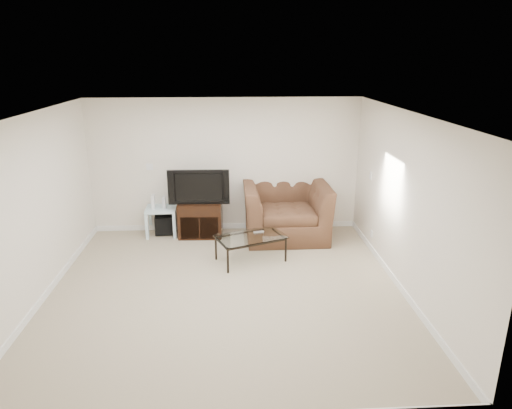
{
  "coord_description": "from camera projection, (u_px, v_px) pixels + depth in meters",
  "views": [
    {
      "loc": [
        0.1,
        -5.83,
        3.19
      ],
      "look_at": [
        0.5,
        1.2,
        0.9
      ],
      "focal_mm": 32.0,
      "sensor_mm": 36.0,
      "label": 1
    }
  ],
  "objects": [
    {
      "name": "remote",
      "position": [
        259.0,
        232.0,
        7.52
      ],
      "size": [
        0.18,
        0.08,
        0.02
      ],
      "primitive_type": "cube",
      "rotation": [
        0.0,
        0.0,
        0.22
      ],
      "color": "#B2B2B7",
      "rests_on": "coffee_table"
    },
    {
      "name": "game_console",
      "position": [
        153.0,
        202.0,
        8.38
      ],
      "size": [
        0.06,
        0.18,
        0.24
      ],
      "primitive_type": "cube",
      "rotation": [
        0.0,
        0.0,
        0.06
      ],
      "color": "white",
      "rests_on": "side_table"
    },
    {
      "name": "wall_right",
      "position": [
        406.0,
        205.0,
        6.26
      ],
      "size": [
        0.02,
        5.0,
        2.5
      ],
      "primitive_type": "cube",
      "color": "silver",
      "rests_on": "ground"
    },
    {
      "name": "television",
      "position": [
        199.0,
        185.0,
        8.23
      ],
      "size": [
        1.02,
        0.22,
        0.63
      ],
      "primitive_type": "imported",
      "rotation": [
        0.0,
        0.0,
        -0.02
      ],
      "color": "black",
      "rests_on": "tv_stand"
    },
    {
      "name": "game_case",
      "position": [
        164.0,
        202.0,
        8.4
      ],
      "size": [
        0.06,
        0.16,
        0.21
      ],
      "primitive_type": "cube",
      "rotation": [
        0.0,
        0.0,
        0.04
      ],
      "color": "silver",
      "rests_on": "side_table"
    },
    {
      "name": "recliner",
      "position": [
        286.0,
        201.0,
        8.31
      ],
      "size": [
        1.55,
        1.02,
        1.35
      ],
      "primitive_type": "imported",
      "rotation": [
        0.0,
        0.0,
        0.01
      ],
      "color": "#4B2E1B",
      "rests_on": "floor"
    },
    {
      "name": "ceiling",
      "position": [
        222.0,
        114.0,
        5.74
      ],
      "size": [
        5.0,
        5.0,
        0.0
      ],
      "primitive_type": "plane",
      "color": "white",
      "rests_on": "ground"
    },
    {
      "name": "dvd_player",
      "position": [
        200.0,
        208.0,
        8.35
      ],
      "size": [
        0.41,
        0.3,
        0.06
      ],
      "primitive_type": "cube",
      "rotation": [
        0.0,
        0.0,
        -0.03
      ],
      "color": "black",
      "rests_on": "tv_stand"
    },
    {
      "name": "plate_right_switch",
      "position": [
        371.0,
        176.0,
        7.78
      ],
      "size": [
        0.02,
        0.09,
        0.13
      ],
      "primitive_type": "cube",
      "color": "white",
      "rests_on": "wall_right"
    },
    {
      "name": "wall_back",
      "position": [
        225.0,
        166.0,
        8.5
      ],
      "size": [
        5.0,
        0.02,
        2.5
      ],
      "primitive_type": "cube",
      "color": "silver",
      "rests_on": "ground"
    },
    {
      "name": "wall_left",
      "position": [
        34.0,
        211.0,
        5.99
      ],
      "size": [
        0.02,
        5.0,
        2.5
      ],
      "primitive_type": "cube",
      "color": "silver",
      "rests_on": "ground"
    },
    {
      "name": "subwoofer",
      "position": [
        164.0,
        224.0,
        8.58
      ],
      "size": [
        0.36,
        0.36,
        0.33
      ],
      "primitive_type": "cube",
      "rotation": [
        0.0,
        0.0,
        0.1
      ],
      "color": "black",
      "rests_on": "floor"
    },
    {
      "name": "plate_back",
      "position": [
        149.0,
        167.0,
        8.42
      ],
      "size": [
        0.12,
        0.02,
        0.12
      ],
      "primitive_type": "cube",
      "color": "white",
      "rests_on": "wall_back"
    },
    {
      "name": "tv_stand",
      "position": [
        201.0,
        218.0,
        8.46
      ],
      "size": [
        0.81,
        0.57,
        0.66
      ],
      "primitive_type": null,
      "rotation": [
        0.0,
        0.0,
        -0.03
      ],
      "color": "black",
      "rests_on": "floor"
    },
    {
      "name": "coffee_table",
      "position": [
        251.0,
        249.0,
        7.42
      ],
      "size": [
        1.23,
        0.97,
        0.42
      ],
      "primitive_type": null,
      "rotation": [
        0.0,
        0.0,
        0.37
      ],
      "color": "black",
      "rests_on": "floor"
    },
    {
      "name": "floor",
      "position": [
        226.0,
        291.0,
        6.52
      ],
      "size": [
        5.0,
        5.0,
        0.0
      ],
      "primitive_type": "plane",
      "color": "tan",
      "rests_on": "ground"
    },
    {
      "name": "side_table",
      "position": [
        162.0,
        221.0,
        8.53
      ],
      "size": [
        0.57,
        0.57,
        0.53
      ],
      "primitive_type": null,
      "rotation": [
        0.0,
        0.0,
        0.03
      ],
      "color": "silver",
      "rests_on": "floor"
    },
    {
      "name": "plate_right_outlet",
      "position": [
        372.0,
        234.0,
        7.79
      ],
      "size": [
        0.02,
        0.08,
        0.12
      ],
      "primitive_type": "cube",
      "color": "white",
      "rests_on": "wall_right"
    }
  ]
}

